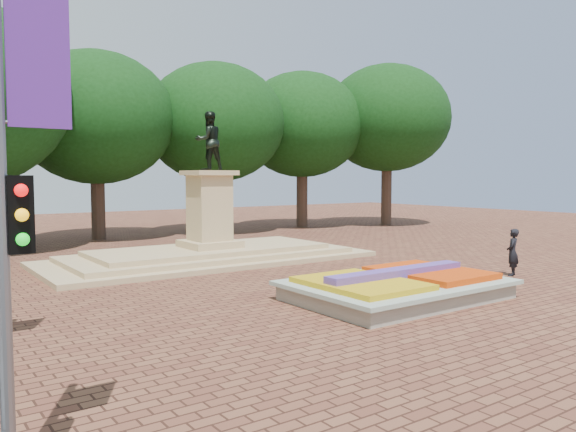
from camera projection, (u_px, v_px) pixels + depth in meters
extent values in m
plane|color=brown|center=(328.00, 292.00, 17.76)|extent=(90.00, 90.00, 0.00)
cube|color=gray|center=(397.00, 291.00, 16.70)|extent=(6.00, 4.00, 0.45)
cube|color=#AAB6A5|center=(397.00, 282.00, 16.68)|extent=(6.30, 4.30, 0.12)
cube|color=#E2460C|center=(430.00, 273.00, 17.51)|extent=(2.60, 3.40, 0.22)
cube|color=gold|center=(361.00, 284.00, 15.83)|extent=(2.60, 3.40, 0.18)
cube|color=#462F83|center=(397.00, 275.00, 16.66)|extent=(5.20, 0.55, 0.38)
cube|color=tan|center=(210.00, 259.00, 24.24)|extent=(14.00, 6.00, 0.20)
cube|color=tan|center=(210.00, 254.00, 24.23)|extent=(12.00, 5.00, 0.20)
cube|color=tan|center=(210.00, 249.00, 24.22)|extent=(10.00, 4.00, 0.20)
cube|color=tan|center=(210.00, 244.00, 24.20)|extent=(2.20, 2.20, 0.30)
cube|color=tan|center=(209.00, 208.00, 24.09)|extent=(1.50, 1.50, 2.80)
cube|color=tan|center=(209.00, 173.00, 23.99)|extent=(1.90, 1.90, 0.20)
imported|color=black|center=(209.00, 141.00, 23.89)|extent=(1.22, 0.95, 2.50)
cylinder|color=#3C2A21|center=(111.00, 206.00, 31.65)|extent=(0.80, 0.80, 4.00)
ellipsoid|color=black|center=(109.00, 122.00, 31.32)|extent=(8.80, 8.80, 7.48)
cylinder|color=#3C2A21|center=(220.00, 203.00, 35.71)|extent=(0.80, 0.80, 4.00)
ellipsoid|color=black|center=(220.00, 128.00, 35.38)|extent=(8.80, 8.80, 7.48)
cylinder|color=#3C2A21|center=(308.00, 200.00, 39.77)|extent=(0.80, 0.80, 4.00)
ellipsoid|color=black|center=(308.00, 133.00, 39.44)|extent=(8.80, 8.80, 7.48)
cylinder|color=#3C2A21|center=(379.00, 198.00, 43.82)|extent=(0.80, 0.80, 4.00)
ellipsoid|color=black|center=(379.00, 137.00, 43.50)|extent=(8.80, 8.80, 7.48)
cylinder|color=slate|center=(0.00, 189.00, 6.32)|extent=(0.16, 0.16, 7.00)
cube|color=#552189|center=(38.00, 32.00, 6.46)|extent=(0.70, 0.04, 2.20)
cube|color=black|center=(20.00, 214.00, 6.46)|extent=(0.28, 0.18, 0.90)
imported|color=black|center=(513.00, 252.00, 20.59)|extent=(0.75, 0.66, 1.73)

